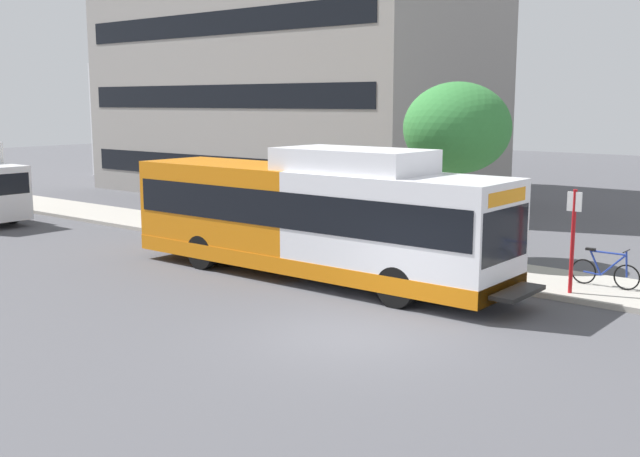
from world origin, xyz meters
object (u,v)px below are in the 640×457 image
object	(u,v)px
transit_bus	(313,218)
bus_stop_sign_pole	(573,233)
street_tree_near_stop	(457,129)
bicycle_parked	(605,271)

from	to	relation	value
transit_bus	bus_stop_sign_pole	bearing A→B (deg)	-70.25
bus_stop_sign_pole	street_tree_near_stop	size ratio (longest dim) A/B	0.49
transit_bus	bus_stop_sign_pole	xyz separation A→B (m)	(2.30, -6.42, -0.05)
bus_stop_sign_pole	street_tree_near_stop	distance (m)	5.55
transit_bus	bicycle_parked	distance (m)	7.79
street_tree_near_stop	bus_stop_sign_pole	bearing A→B (deg)	-115.99
street_tree_near_stop	bicycle_parked	bearing A→B (deg)	-101.71
bus_stop_sign_pole	transit_bus	bearing A→B (deg)	109.75
bus_stop_sign_pole	bicycle_parked	size ratio (longest dim) A/B	1.48
bicycle_parked	transit_bus	bearing A→B (deg)	116.78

